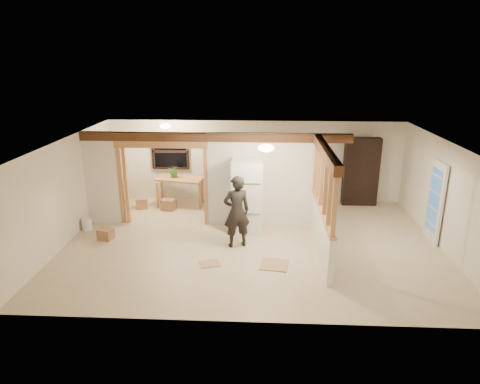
# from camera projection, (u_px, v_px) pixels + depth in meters

# --- Properties ---
(floor) EXTENTS (9.00, 6.50, 0.01)m
(floor) POSITION_uv_depth(u_px,v_px,m) (252.00, 243.00, 10.47)
(floor) COLOR beige
(floor) RESTS_ON ground
(ceiling) EXTENTS (9.00, 6.50, 0.01)m
(ceiling) POSITION_uv_depth(u_px,v_px,m) (253.00, 142.00, 9.70)
(ceiling) COLOR white
(wall_back) EXTENTS (9.00, 0.01, 2.50)m
(wall_back) POSITION_uv_depth(u_px,v_px,m) (255.00, 161.00, 13.17)
(wall_back) COLOR silver
(wall_back) RESTS_ON floor
(wall_front) EXTENTS (9.00, 0.01, 2.50)m
(wall_front) POSITION_uv_depth(u_px,v_px,m) (248.00, 256.00, 6.99)
(wall_front) COLOR silver
(wall_front) RESTS_ON floor
(wall_left) EXTENTS (0.01, 6.50, 2.50)m
(wall_left) POSITION_uv_depth(u_px,v_px,m) (66.00, 191.00, 10.30)
(wall_left) COLOR silver
(wall_left) RESTS_ON floor
(wall_right) EXTENTS (0.01, 6.50, 2.50)m
(wall_right) POSITION_uv_depth(u_px,v_px,m) (447.00, 197.00, 9.87)
(wall_right) COLOR silver
(wall_right) RESTS_ON floor
(partition_left_stub) EXTENTS (0.90, 0.12, 2.50)m
(partition_left_stub) POSITION_uv_depth(u_px,v_px,m) (102.00, 178.00, 11.42)
(partition_left_stub) COLOR silver
(partition_left_stub) RESTS_ON floor
(partition_center) EXTENTS (2.80, 0.12, 2.50)m
(partition_center) POSITION_uv_depth(u_px,v_px,m) (261.00, 180.00, 11.21)
(partition_center) COLOR silver
(partition_center) RESTS_ON floor
(doorway_frame) EXTENTS (2.46, 0.14, 2.20)m
(doorway_frame) POSITION_uv_depth(u_px,v_px,m) (163.00, 184.00, 11.38)
(doorway_frame) COLOR tan
(doorway_frame) RESTS_ON floor
(header_beam_back) EXTENTS (7.00, 0.18, 0.22)m
(header_beam_back) POSITION_uv_depth(u_px,v_px,m) (215.00, 137.00, 10.92)
(header_beam_back) COLOR #54311D
(header_beam_back) RESTS_ON ceiling
(header_beam_right) EXTENTS (0.18, 3.30, 0.22)m
(header_beam_right) POSITION_uv_depth(u_px,v_px,m) (326.00, 152.00, 9.28)
(header_beam_right) COLOR #54311D
(header_beam_right) RESTS_ON ceiling
(pony_wall) EXTENTS (0.12, 3.20, 1.00)m
(pony_wall) POSITION_uv_depth(u_px,v_px,m) (321.00, 232.00, 9.86)
(pony_wall) COLOR silver
(pony_wall) RESTS_ON floor
(stud_partition) EXTENTS (0.14, 3.20, 1.32)m
(stud_partition) POSITION_uv_depth(u_px,v_px,m) (324.00, 184.00, 9.50)
(stud_partition) COLOR tan
(stud_partition) RESTS_ON pony_wall
(window_back) EXTENTS (1.12, 0.10, 1.10)m
(window_back) POSITION_uv_depth(u_px,v_px,m) (170.00, 151.00, 13.12)
(window_back) COLOR black
(window_back) RESTS_ON wall_back
(french_door) EXTENTS (0.12, 0.86, 2.00)m
(french_door) POSITION_uv_depth(u_px,v_px,m) (435.00, 202.00, 10.33)
(french_door) COLOR white
(french_door) RESTS_ON floor
(ceiling_dome_main) EXTENTS (0.36, 0.36, 0.16)m
(ceiling_dome_main) POSITION_uv_depth(u_px,v_px,m) (266.00, 148.00, 9.21)
(ceiling_dome_main) COLOR #FFEABF
(ceiling_dome_main) RESTS_ON ceiling
(ceiling_dome_util) EXTENTS (0.32, 0.32, 0.14)m
(ceiling_dome_util) POSITION_uv_depth(u_px,v_px,m) (166.00, 126.00, 12.01)
(ceiling_dome_util) COLOR #FFEABF
(ceiling_dome_util) RESTS_ON ceiling
(hanging_bulb) EXTENTS (0.07, 0.07, 0.07)m
(hanging_bulb) POSITION_uv_depth(u_px,v_px,m) (179.00, 141.00, 11.41)
(hanging_bulb) COLOR #FFD88C
(hanging_bulb) RESTS_ON ceiling
(refrigerator) EXTENTS (0.78, 0.76, 1.90)m
(refrigerator) POSITION_uv_depth(u_px,v_px,m) (247.00, 196.00, 10.90)
(refrigerator) COLOR white
(refrigerator) RESTS_ON floor
(woman) EXTENTS (0.74, 0.61, 1.76)m
(woman) POSITION_uv_depth(u_px,v_px,m) (237.00, 212.00, 10.03)
(woman) COLOR black
(woman) RESTS_ON floor
(work_table) EXTENTS (1.49, 0.96, 0.87)m
(work_table) POSITION_uv_depth(u_px,v_px,m) (181.00, 192.00, 12.93)
(work_table) COLOR tan
(work_table) RESTS_ON floor
(potted_plant) EXTENTS (0.37, 0.33, 0.38)m
(potted_plant) POSITION_uv_depth(u_px,v_px,m) (174.00, 171.00, 12.79)
(potted_plant) COLOR #3C7231
(potted_plant) RESTS_ON work_table
(shop_vac) EXTENTS (0.58, 0.58, 0.66)m
(shop_vac) POSITION_uv_depth(u_px,v_px,m) (117.00, 194.00, 13.05)
(shop_vac) COLOR #B51012
(shop_vac) RESTS_ON floor
(bookshelf) EXTENTS (1.03, 0.34, 2.06)m
(bookshelf) POSITION_uv_depth(u_px,v_px,m) (361.00, 172.00, 12.85)
(bookshelf) COLOR black
(bookshelf) RESTS_ON floor
(bucket) EXTENTS (0.28, 0.28, 0.32)m
(bucket) POSITION_uv_depth(u_px,v_px,m) (87.00, 224.00, 11.19)
(bucket) COLOR white
(bucket) RESTS_ON floor
(box_util_a) EXTENTS (0.46, 0.43, 0.32)m
(box_util_a) POSITION_uv_depth(u_px,v_px,m) (169.00, 204.00, 12.65)
(box_util_a) COLOR #996C4A
(box_util_a) RESTS_ON floor
(box_util_b) EXTENTS (0.41, 0.41, 0.31)m
(box_util_b) POSITION_uv_depth(u_px,v_px,m) (142.00, 203.00, 12.78)
(box_util_b) COLOR #996C4A
(box_util_b) RESTS_ON floor
(box_front) EXTENTS (0.40, 0.36, 0.28)m
(box_front) POSITION_uv_depth(u_px,v_px,m) (106.00, 234.00, 10.62)
(box_front) COLOR #996C4A
(box_front) RESTS_ON floor
(floor_panel_near) EXTENTS (0.67, 0.67, 0.02)m
(floor_panel_near) POSITION_uv_depth(u_px,v_px,m) (275.00, 265.00, 9.36)
(floor_panel_near) COLOR tan
(floor_panel_near) RESTS_ON floor
(floor_panel_far) EXTENTS (0.53, 0.48, 0.01)m
(floor_panel_far) POSITION_uv_depth(u_px,v_px,m) (210.00, 264.00, 9.41)
(floor_panel_far) COLOR tan
(floor_panel_far) RESTS_ON floor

